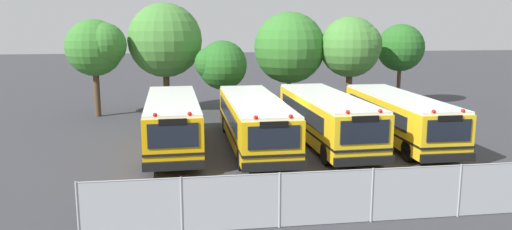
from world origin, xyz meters
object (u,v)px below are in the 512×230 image
tree_3 (288,48)px  tree_0 (97,47)px  traffic_cone (379,204)px  school_bus_2 (326,117)px  tree_1 (163,40)px  tree_2 (220,65)px  tree_5 (399,48)px  school_bus_0 (173,121)px  school_bus_1 (254,120)px  school_bus_3 (399,117)px  tree_4 (353,46)px

tree_3 → tree_0: bearing=-175.9°
traffic_cone → tree_0: bearing=122.0°
school_bus_2 → tree_1: tree_1 is taller
tree_2 → tree_5: 14.01m
tree_1 → tree_2: (3.66, -2.48, -1.52)m
tree_2 → school_bus_0: bearing=-109.8°
tree_0 → tree_2: tree_0 is taller
tree_0 → tree_5: (21.48, 1.88, -0.28)m
school_bus_1 → tree_3: 11.53m
school_bus_3 → tree_5: (5.13, 11.57, 2.93)m
school_bus_3 → tree_3: bearing=-70.7°
tree_5 → school_bus_1: bearing=-138.0°
tree_4 → traffic_cone: tree_4 is taller
tree_4 → tree_3: bearing=161.8°
tree_2 → traffic_cone: tree_2 is taller
tree_2 → tree_4: bearing=3.9°
tree_1 → tree_4: 12.99m
traffic_cone → tree_1: bearing=110.5°
school_bus_3 → tree_5: 12.99m
school_bus_2 → traffic_cone: size_ratio=21.78×
school_bus_0 → school_bus_1: bearing=177.2°
school_bus_1 → traffic_cone: bearing=106.8°
school_bus_3 → tree_0: bearing=-30.1°
tree_3 → school_bus_1: bearing=-110.6°
school_bus_0 → tree_1: size_ratio=1.30×
tree_3 → traffic_cone: size_ratio=14.54×
school_bus_1 → tree_3: (3.91, 10.41, 3.03)m
school_bus_0 → tree_1: bearing=-87.8°
school_bus_0 → school_bus_2: size_ratio=0.94×
tree_0 → tree_3: bearing=4.1°
school_bus_0 → school_bus_2: 7.70m
tree_2 → tree_4: (9.20, 0.62, 1.10)m
school_bus_1 → tree_4: size_ratio=1.64×
school_bus_2 → tree_4: size_ratio=1.57×
school_bus_0 → school_bus_2: school_bus_0 is taller
tree_0 → tree_1: tree_1 is taller
school_bus_3 → traffic_cone: school_bus_3 is taller
school_bus_1 → tree_4: tree_4 is taller
school_bus_3 → tree_2: (-8.53, 8.59, 2.05)m
tree_1 → tree_5: size_ratio=1.24×
tree_0 → tree_3: 12.80m
school_bus_1 → tree_2: (-1.03, 8.39, 2.05)m
school_bus_2 → school_bus_3: 3.82m
school_bus_2 → tree_2: tree_2 is taller
tree_4 → school_bus_0: bearing=-143.8°
school_bus_2 → tree_2: size_ratio=2.07×
school_bus_0 → school_bus_1: school_bus_0 is taller
tree_0 → traffic_cone: size_ratio=13.42×
tree_2 → tree_3: (4.94, 2.02, 0.98)m
school_bus_2 → tree_0: size_ratio=1.62×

